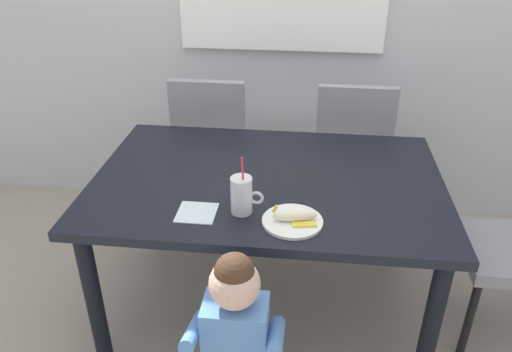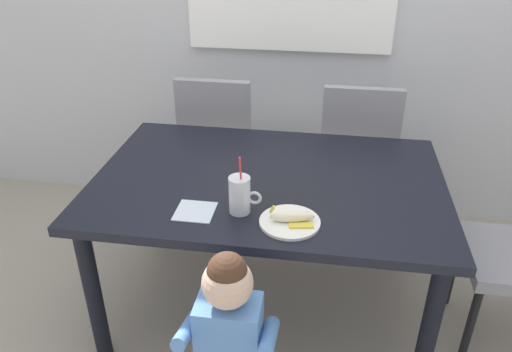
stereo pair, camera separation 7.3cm
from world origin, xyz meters
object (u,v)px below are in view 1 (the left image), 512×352
dining_chair_left (213,143)px  dining_chair_right (351,149)px  paper_napkin (197,213)px  milk_cup (242,197)px  toddler_standing (236,329)px  peeled_banana (296,216)px  snack_plate (292,221)px  dining_table (267,195)px

dining_chair_left → dining_chair_right: same height
dining_chair_right → paper_napkin: (-0.66, -1.07, 0.21)m
dining_chair_left → milk_cup: (0.32, -1.03, 0.27)m
toddler_standing → milk_cup: (-0.03, 0.39, 0.29)m
dining_chair_right → peeled_banana: dining_chair_right is taller
dining_chair_left → snack_plate: 1.22m
peeled_banana → dining_chair_right: bearing=75.6°
dining_chair_right → paper_napkin: size_ratio=6.40×
dining_table → dining_chair_right: size_ratio=1.58×
dining_chair_left → paper_napkin: bearing=98.0°
peeled_banana → paper_napkin: peeled_banana is taller
milk_cup → dining_chair_right: bearing=64.7°
snack_plate → paper_napkin: snack_plate is taller
dining_chair_right → toddler_standing: size_ratio=1.15×
dining_table → milk_cup: size_ratio=6.05×
dining_chair_left → paper_napkin: size_ratio=6.40×
dining_table → toddler_standing: size_ratio=1.81×
dining_table → dining_chair_left: (-0.40, 0.75, -0.12)m
dining_table → peeled_banana: peeled_banana is taller
toddler_standing → milk_cup: bearing=94.4°
milk_cup → snack_plate: milk_cup is taller
dining_chair_left → paper_napkin: (0.15, -1.06, 0.21)m
paper_napkin → toddler_standing: bearing=-60.8°
dining_table → peeled_banana: (0.14, -0.34, 0.12)m
dining_chair_right → peeled_banana: bearing=75.6°
toddler_standing → dining_table: bearing=86.3°
snack_plate → peeled_banana: peeled_banana is taller
snack_plate → peeled_banana: (0.01, -0.00, 0.03)m
milk_cup → paper_napkin: bearing=-170.3°
dining_table → toddler_standing: 0.69m
dining_table → paper_napkin: size_ratio=10.12×
milk_cup → snack_plate: (0.20, -0.05, -0.06)m
peeled_banana → paper_napkin: 0.38m
dining_chair_left → peeled_banana: size_ratio=5.48×
milk_cup → snack_plate: 0.21m
dining_chair_left → dining_chair_right: (0.81, 0.00, 0.00)m
dining_table → dining_chair_left: 0.86m
snack_plate → paper_napkin: bearing=176.6°
peeled_banana → dining_chair_left: bearing=116.1°
snack_plate → dining_chair_right: bearing=75.0°
toddler_standing → paper_napkin: 0.47m
snack_plate → dining_table: bearing=110.3°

